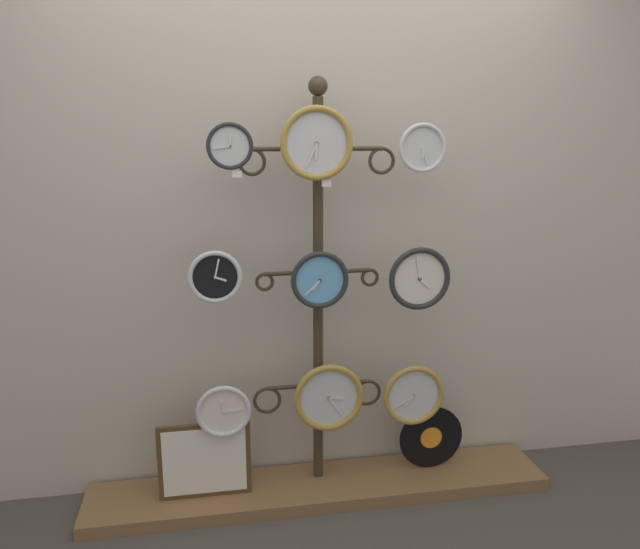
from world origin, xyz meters
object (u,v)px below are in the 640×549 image
Objects in this scene: clock_bottom_center at (329,397)px; picture_frame at (205,460)px; display_stand at (318,340)px; clock_top_right at (422,148)px; clock_top_center at (317,143)px; clock_bottom_left at (224,411)px; vinyl_record at (431,437)px; clock_middle_center at (320,280)px; clock_middle_left at (215,277)px; clock_top_left at (230,146)px; clock_bottom_right at (413,395)px; clock_middle_right at (419,278)px.

picture_frame is (-0.58, 0.00, -0.26)m from clock_bottom_center.
clock_top_right is at bearing -11.29° from display_stand.
clock_bottom_left is at bearing -178.92° from clock_top_center.
clock_top_right reaches higher than vinyl_record.
display_stand reaches higher than clock_top_right.
clock_middle_center is 0.79× the size of vinyl_record.
display_stand is at bearing 76.78° from clock_top_center.
clock_middle_left is (-0.46, -0.11, 0.35)m from display_stand.
clock_top_left reaches higher than clock_middle_center.
clock_top_center is at bearing -179.43° from clock_bottom_right.
clock_top_left reaches higher than clock_bottom_left.
clock_top_center is 0.95× the size of clock_bottom_center.
clock_top_center is at bearing 166.21° from clock_middle_center.
display_stand reaches higher than clock_bottom_center.
clock_bottom_left reaches higher than picture_frame.
picture_frame is at bearing 178.10° from clock_middle_center.
clock_bottom_center reaches higher than picture_frame.
vinyl_record is (0.95, 0.06, -1.43)m from clock_top_left.
picture_frame is at bearing -177.08° from vinyl_record.
clock_top_right is at bearing -0.26° from clock_bottom_center.
clock_top_center reaches higher than clock_middle_right.
clock_middle_center reaches higher than clock_bottom_right.
clock_top_left is 0.78× the size of clock_bottom_left.
vinyl_record is 1.11m from picture_frame.
clock_bottom_center is at bearing 2.67° from clock_middle_left.
clock_top_left is at bearing 177.92° from clock_middle_center.
clock_middle_right reaches higher than vinyl_record.
clock_middle_center is 0.74m from clock_bottom_right.
display_stand is 10.05× the size of clock_top_left.
clock_top_left is 1.22m from clock_bottom_center.
clock_bottom_center is at bearing -68.20° from display_stand.
clock_top_right is 0.73× the size of clock_middle_right.
clock_top_left is 0.66× the size of clock_middle_right.
display_stand is 5.91× the size of clock_bottom_center.
clock_top_center reaches higher than clock_middle_left.
picture_frame is (-0.98, 0.01, -0.25)m from clock_bottom_right.
clock_middle_center is 0.46m from clock_middle_right.
clock_middle_right is (0.83, -0.00, -0.59)m from clock_top_left.
display_stand is 5.95× the size of vinyl_record.
clock_bottom_center is at bearing -173.86° from vinyl_record.
clock_middle_center is at bearing -96.25° from display_stand.
clock_bottom_left is (-0.89, -0.02, -1.15)m from clock_top_right.
clock_bottom_right is at bearing 0.88° from clock_middle_left.
clock_top_left is at bearing 178.33° from clock_top_center.
vinyl_record is at bearing 4.46° from clock_bottom_left.
clock_bottom_right is at bearing 0.57° from clock_top_center.
clock_bottom_right is (0.89, 0.01, 0.00)m from clock_bottom_left.
clock_middle_left is at bearing -175.54° from vinyl_record.
clock_bottom_center is at bearing 178.70° from clock_bottom_right.
vinyl_record is (0.12, 0.06, -1.41)m from clock_top_right.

